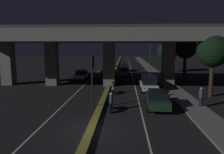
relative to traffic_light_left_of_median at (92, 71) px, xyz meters
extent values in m
plane|color=black|center=(0.66, -5.02, -3.19)|extent=(200.00, 200.00, 0.00)
cube|color=beige|center=(-2.78, 29.98, -3.19)|extent=(0.12, 126.00, 0.00)
cube|color=beige|center=(4.10, 29.98, -3.19)|extent=(0.12, 126.00, 0.00)
cube|color=olive|center=(0.66, 29.98, -3.09)|extent=(0.52, 126.00, 0.21)
cube|color=slate|center=(8.70, 22.98, -3.13)|extent=(2.23, 126.00, 0.13)
cube|color=slate|center=(-7.10, 10.78, -0.30)|extent=(1.48, 1.45, 5.79)
cube|color=slate|center=(8.42, 10.78, -0.30)|extent=(1.48, 1.45, 5.79)
cube|color=slate|center=(0.66, 10.78, -0.30)|extent=(1.48, 1.45, 5.79)
cube|color=slate|center=(-13.25, 10.78, -0.30)|extent=(1.48, 1.45, 5.79)
cube|color=slate|center=(0.66, 10.78, 3.29)|extent=(33.51, 12.70, 1.40)
cube|color=#333335|center=(0.66, 10.78, 4.44)|extent=(33.51, 0.40, 0.90)
cylinder|color=black|center=(0.00, -0.11, -0.86)|extent=(0.14, 0.14, 4.68)
cube|color=black|center=(0.00, 0.07, 0.81)|extent=(0.30, 0.28, 0.95)
sphere|color=red|center=(0.00, 0.22, 1.10)|extent=(0.18, 0.18, 0.18)
sphere|color=black|center=(0.00, 0.22, 0.81)|extent=(0.18, 0.18, 0.18)
sphere|color=black|center=(0.00, 0.22, 0.51)|extent=(0.18, 0.18, 0.18)
cylinder|color=#2D2D30|center=(8.40, 31.44, 1.01)|extent=(0.18, 0.18, 8.41)
cylinder|color=#2D2D30|center=(7.58, 31.44, 5.06)|extent=(1.64, 0.10, 0.10)
ellipsoid|color=#F2B759|center=(6.76, 31.44, 4.96)|extent=(0.56, 0.32, 0.24)
cube|color=black|center=(5.56, 0.44, -2.53)|extent=(1.97, 4.77, 0.68)
cube|color=black|center=(5.55, 0.21, -1.93)|extent=(1.64, 2.32, 0.53)
cylinder|color=black|center=(4.78, 2.03, -2.87)|extent=(0.23, 0.65, 0.64)
cylinder|color=black|center=(6.49, 1.95, -2.87)|extent=(0.23, 0.65, 0.64)
cylinder|color=black|center=(4.63, -1.06, -2.87)|extent=(0.23, 0.65, 0.64)
cylinder|color=black|center=(6.34, -1.14, -2.87)|extent=(0.23, 0.65, 0.64)
cube|color=red|center=(4.84, -1.88, -2.50)|extent=(0.18, 0.04, 0.11)
cube|color=red|center=(6.06, -1.94, -2.50)|extent=(0.18, 0.04, 0.11)
cube|color=silver|center=(5.58, 7.63, -2.57)|extent=(1.81, 4.34, 0.56)
cube|color=black|center=(5.58, 7.74, -1.82)|extent=(1.59, 3.13, 0.93)
cylinder|color=black|center=(4.70, 9.07, -2.85)|extent=(0.20, 0.68, 0.68)
cylinder|color=black|center=(6.47, 9.07, -2.85)|extent=(0.20, 0.68, 0.68)
cylinder|color=black|center=(4.70, 6.20, -2.85)|extent=(0.20, 0.68, 0.68)
cylinder|color=black|center=(6.47, 6.20, -2.85)|extent=(0.20, 0.68, 0.68)
cube|color=red|center=(4.95, 5.45, -2.54)|extent=(0.18, 0.03, 0.11)
cube|color=red|center=(6.21, 5.45, -2.54)|extent=(0.18, 0.03, 0.11)
cube|color=black|center=(5.56, 13.96, -2.55)|extent=(1.97, 4.79, 0.65)
cube|color=black|center=(5.56, 13.72, -1.99)|extent=(1.69, 2.32, 0.48)
cylinder|color=black|center=(4.69, 15.55, -2.88)|extent=(0.21, 0.64, 0.64)
cylinder|color=black|center=(6.51, 15.51, -2.88)|extent=(0.21, 0.64, 0.64)
cylinder|color=black|center=(4.62, 12.41, -2.88)|extent=(0.21, 0.64, 0.64)
cylinder|color=black|center=(6.44, 12.37, -2.88)|extent=(0.21, 0.64, 0.64)
cube|color=red|center=(4.86, 11.59, -2.52)|extent=(0.18, 0.03, 0.11)
cube|color=red|center=(6.17, 11.56, -2.52)|extent=(0.18, 0.03, 0.11)
cube|color=gray|center=(2.56, 20.40, -2.56)|extent=(1.94, 4.56, 0.68)
cube|color=black|center=(2.56, 20.40, -1.91)|extent=(1.69, 2.74, 0.62)
cylinder|color=black|center=(1.66, 21.91, -2.90)|extent=(0.21, 0.59, 0.59)
cylinder|color=black|center=(3.50, 21.89, -2.90)|extent=(0.21, 0.59, 0.59)
cylinder|color=black|center=(1.62, 18.92, -2.90)|extent=(0.21, 0.59, 0.59)
cylinder|color=black|center=(3.45, 18.89, -2.90)|extent=(0.21, 0.59, 0.59)
cube|color=red|center=(1.87, 18.13, -2.53)|extent=(0.18, 0.03, 0.11)
cube|color=red|center=(3.18, 18.12, -2.53)|extent=(0.18, 0.03, 0.11)
cube|color=#141938|center=(2.48, 28.32, -2.51)|extent=(1.75, 4.74, 0.75)
cube|color=black|center=(2.48, 28.20, -1.88)|extent=(1.54, 1.90, 0.50)
cylinder|color=black|center=(1.62, 29.88, -2.88)|extent=(0.20, 0.63, 0.63)
cylinder|color=black|center=(3.32, 29.89, -2.88)|extent=(0.20, 0.63, 0.63)
cylinder|color=black|center=(1.63, 26.76, -2.88)|extent=(0.20, 0.63, 0.63)
cylinder|color=black|center=(3.33, 26.76, -2.88)|extent=(0.20, 0.63, 0.63)
cube|color=red|center=(1.87, 25.94, -2.47)|extent=(0.18, 0.03, 0.11)
cube|color=red|center=(3.09, 25.94, -2.47)|extent=(0.18, 0.03, 0.11)
cube|color=silver|center=(-4.19, 16.44, -2.60)|extent=(1.70, 4.68, 0.58)
cube|color=black|center=(-4.19, 16.44, -2.00)|extent=(1.49, 2.81, 0.63)
cylinder|color=black|center=(-3.38, 14.89, -2.89)|extent=(0.20, 0.61, 0.60)
cylinder|color=black|center=(-5.01, 14.90, -2.89)|extent=(0.20, 0.61, 0.60)
cylinder|color=black|center=(-3.36, 17.97, -2.89)|extent=(0.20, 0.61, 0.60)
cylinder|color=black|center=(-4.99, 17.98, -2.89)|extent=(0.20, 0.61, 0.60)
cube|color=white|center=(-3.58, 18.78, -2.69)|extent=(0.18, 0.03, 0.11)
cube|color=white|center=(-4.75, 18.79, -2.69)|extent=(0.18, 0.03, 0.11)
cube|color=gray|center=(-1.06, 26.37, -2.59)|extent=(1.77, 4.32, 0.57)
cube|color=black|center=(-1.06, 26.37, -1.93)|extent=(1.53, 2.60, 0.75)
cylinder|color=black|center=(-0.27, 24.94, -2.87)|extent=(0.21, 0.65, 0.64)
cylinder|color=black|center=(-1.91, 24.97, -2.87)|extent=(0.21, 0.65, 0.64)
cylinder|color=black|center=(-0.21, 27.77, -2.87)|extent=(0.21, 0.65, 0.64)
cylinder|color=black|center=(-1.85, 27.80, -2.87)|extent=(0.21, 0.65, 0.64)
cube|color=white|center=(-0.43, 28.51, -2.68)|extent=(0.18, 0.03, 0.11)
cube|color=white|center=(-1.60, 28.54, -2.68)|extent=(0.18, 0.03, 0.11)
cube|color=gray|center=(-1.04, 36.73, -2.53)|extent=(1.94, 4.31, 0.69)
cube|color=black|center=(-1.04, 36.73, -1.85)|extent=(1.65, 2.61, 0.67)
cylinder|color=black|center=(-0.12, 35.37, -2.87)|extent=(0.23, 0.66, 0.65)
cylinder|color=black|center=(-1.83, 35.29, -2.87)|extent=(0.23, 0.66, 0.65)
cylinder|color=black|center=(-0.24, 38.16, -2.87)|extent=(0.23, 0.66, 0.65)
cylinder|color=black|center=(-1.95, 38.09, -2.87)|extent=(0.23, 0.66, 0.65)
cube|color=white|center=(-0.51, 38.88, -2.63)|extent=(0.18, 0.04, 0.11)
cube|color=white|center=(-1.74, 38.83, -2.63)|extent=(0.18, 0.04, 0.11)
cylinder|color=black|center=(1.64, -0.22, -2.88)|extent=(0.09, 0.63, 0.63)
cylinder|color=black|center=(1.65, -1.38, -2.88)|extent=(0.11, 0.63, 0.63)
cube|color=black|center=(1.64, -0.80, -2.66)|extent=(0.25, 0.88, 0.32)
cylinder|color=navy|center=(1.64, -0.80, -2.20)|extent=(0.32, 0.32, 0.60)
sphere|color=silver|center=(1.64, -0.80, -1.78)|extent=(0.24, 0.24, 0.24)
cube|color=red|center=(1.65, -1.43, -2.66)|extent=(0.08, 0.03, 0.08)
cylinder|color=black|center=(1.47, 6.36, -2.89)|extent=(0.10, 0.61, 0.60)
cylinder|color=black|center=(1.42, 5.17, -2.89)|extent=(0.12, 0.61, 0.60)
cube|color=silver|center=(1.44, 5.76, -2.67)|extent=(0.27, 0.92, 0.32)
cylinder|color=#3F3F44|center=(1.44, 5.76, -2.26)|extent=(0.33, 0.33, 0.50)
sphere|color=black|center=(1.44, 5.76, -1.90)|extent=(0.24, 0.24, 0.24)
cube|color=red|center=(1.42, 5.12, -2.67)|extent=(0.08, 0.03, 0.08)
cylinder|color=black|center=(9.35, 0.70, -2.67)|extent=(0.32, 0.32, 0.78)
cylinder|color=navy|center=(9.35, 0.70, -1.96)|extent=(0.38, 0.38, 0.65)
sphere|color=tan|center=(9.35, 0.70, -1.53)|extent=(0.21, 0.21, 0.21)
cylinder|color=#2D2116|center=(11.81, 4.97, -1.42)|extent=(0.43, 0.43, 3.54)
sphere|color=black|center=(11.81, 4.97, 1.59)|extent=(3.31, 3.31, 3.31)
cylinder|color=#38281C|center=(11.73, 15.07, -1.27)|extent=(0.46, 0.46, 3.84)
sphere|color=black|center=(11.73, 15.07, 1.86)|extent=(3.25, 3.25, 3.25)
cylinder|color=#2D2116|center=(11.16, 26.30, -1.90)|extent=(0.34, 0.34, 2.58)
sphere|color=black|center=(11.16, 26.30, 0.88)|extent=(3.97, 3.97, 3.97)
camera|label=1|loc=(2.74, -18.16, 2.09)|focal=35.00mm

